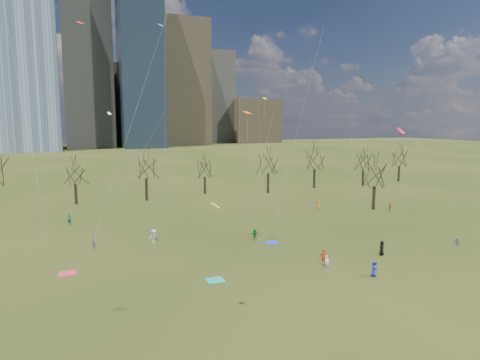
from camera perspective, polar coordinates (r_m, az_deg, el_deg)
name	(u,v)px	position (r m, az deg, el deg)	size (l,w,h in m)	color
ground	(284,263)	(44.81, 5.87, -10.90)	(500.00, 500.00, 0.00)	black
downtown_skyline	(98,75)	(249.89, -18.39, 13.19)	(212.50, 78.00, 118.00)	slate
bare_tree_row	(187,167)	(77.69, -7.06, 1.73)	(113.04, 29.80, 9.50)	black
blanket_teal	(215,280)	(40.05, -3.32, -13.18)	(1.60, 1.50, 0.03)	teal
blanket_navy	(272,243)	(51.54, 4.23, -8.33)	(1.60, 1.50, 0.03)	#2331A6
blanket_crimson	(67,273)	(44.77, -22.01, -11.45)	(1.60, 1.50, 0.03)	#C62742
person_0	(374,269)	(42.49, 17.44, -11.21)	(0.74, 0.48, 1.52)	#2733AC
person_1	(327,263)	(42.80, 11.51, -10.83)	(0.57, 0.37, 1.55)	silver
person_3	(457,242)	(55.33, 26.99, -7.41)	(0.80, 0.46, 1.23)	#5D5D62
person_4	(324,258)	(44.08, 11.13, -10.12)	(1.03, 0.43, 1.76)	#EC591A
person_5	(255,234)	(52.45, 1.97, -7.25)	(1.29, 0.41, 1.39)	#1C7E39
person_6	(382,248)	(49.11, 18.39, -8.59)	(0.78, 0.51, 1.60)	black
person_7	(94,242)	(51.57, -18.94, -7.78)	(0.62, 0.40, 1.69)	#814992
person_9	(154,236)	(52.20, -11.44, -7.35)	(1.04, 0.60, 1.61)	silver
person_10	(390,207)	(72.63, 19.37, -3.39)	(0.86, 0.36, 1.47)	#BC401A
person_12	(318,205)	(71.76, 10.41, -3.23)	(0.68, 0.44, 1.38)	orange
person_13	(69,219)	(64.15, -21.79, -4.80)	(0.67, 0.44, 1.83)	#197050
kites_airborne	(237,137)	(54.36, -0.38, 5.75)	(48.85, 42.59, 32.28)	#FF6115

